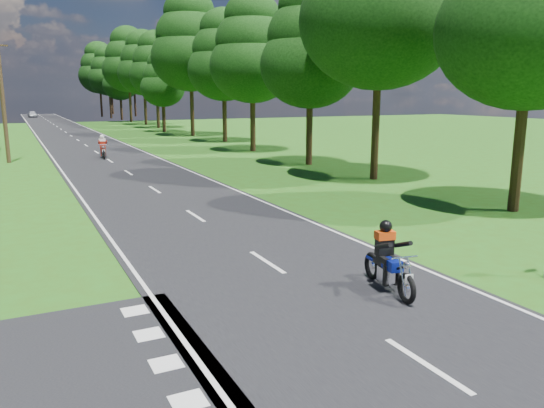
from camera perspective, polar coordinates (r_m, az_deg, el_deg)
ground at (r=12.31m, az=3.54°, el=-8.92°), size 160.00×160.00×0.00m
main_road at (r=60.42m, az=-20.79°, el=6.87°), size 7.00×140.00×0.02m
road_markings at (r=58.54m, az=-20.74°, el=6.76°), size 7.40×140.00×0.01m
treeline at (r=70.53m, az=-20.95°, el=14.17°), size 40.00×115.35×14.78m
telegraph_pole at (r=37.99m, az=-27.00°, el=10.08°), size 1.20×0.26×8.00m
rider_near_blue at (r=12.08m, az=12.49°, el=-5.54°), size 0.94×1.97×1.58m
rider_far_red at (r=38.39m, az=-17.74°, el=5.91°), size 0.82×1.96×1.59m
distant_car at (r=111.97m, az=-24.38°, el=8.81°), size 1.65×3.66×1.22m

